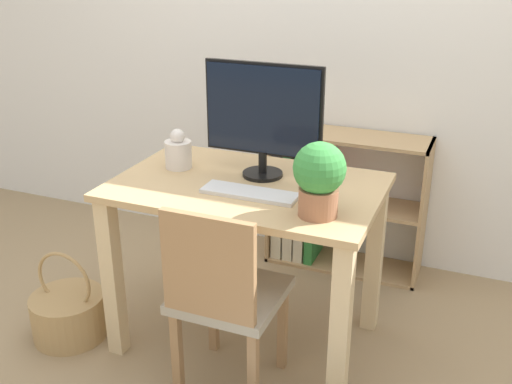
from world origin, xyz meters
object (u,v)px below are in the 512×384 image
Objects in this scene: potted_plant at (319,177)px; basket at (69,314)px; monitor at (263,114)px; vase at (178,152)px; keyboard at (250,193)px; bookshelf at (319,203)px; chair at (224,294)px.

basket is at bearing -174.76° from potted_plant.
monitor reaches higher than vase.
potted_plant is at bearing -41.87° from monitor.
keyboard is 1.03m from bookshelf.
vase is at bearing 127.58° from chair.
bookshelf reaches higher than basket.
chair is (-0.00, -0.25, -0.32)m from keyboard.
basket is (-0.83, 0.06, -0.34)m from chair.
monitor is 0.35m from keyboard.
potted_plant is (0.72, -0.25, 0.08)m from vase.
vase is (-0.41, 0.17, 0.06)m from keyboard.
monitor is 0.61× the size of bookshelf.
bookshelf is 1.43m from basket.
potted_plant is at bearing 22.19° from chair.
vase reaches higher than chair.
basket is at bearing 169.00° from chair.
bookshelf is (0.02, 0.94, -0.42)m from keyboard.
basket is at bearing -167.28° from keyboard.
bookshelf is at bearing 82.26° from chair.
chair reaches higher than bookshelf.
potted_plant is 0.58m from chair.
keyboard is 2.20× the size of vase.
vase is at bearing -119.56° from bookshelf.
monitor is at bearing 86.81° from chair.
bookshelf is (0.03, 1.19, -0.10)m from chair.
monitor reaches higher than keyboard.
potted_plant is at bearing -15.24° from keyboard.
monitor is 2.89× the size of vase.
keyboard is 0.41m from chair.
monitor reaches higher than potted_plant.
potted_plant is (0.34, -0.30, -0.12)m from monitor.
vase is at bearing -173.06° from monitor.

